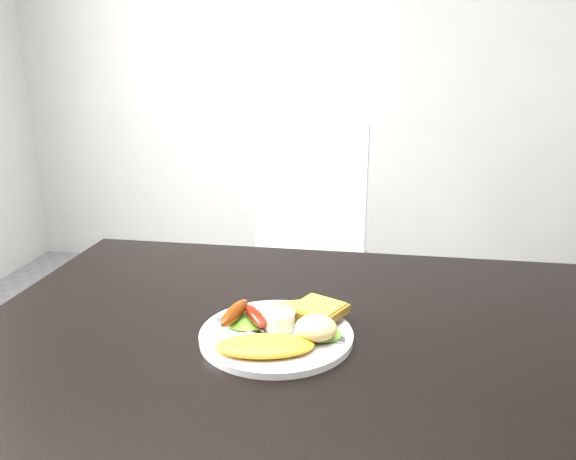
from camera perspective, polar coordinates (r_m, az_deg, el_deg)
room_back_panel at (r=3.13m, az=8.15°, el=19.86°), size 4.00×0.04×2.70m
dining_table at (r=1.00m, az=3.07°, el=-10.82°), size 1.20×0.80×0.04m
dining_chair at (r=2.03m, az=1.51°, el=-4.34°), size 0.45×0.45×0.05m
person at (r=1.60m, az=-4.51°, el=3.63°), size 0.67×0.52×1.65m
plate at (r=0.95m, az=-1.20°, el=-10.64°), size 0.25×0.25×0.01m
lettuce_left at (r=0.97m, az=-4.00°, el=-9.13°), size 0.11×0.10×0.01m
lettuce_right at (r=0.93m, az=3.34°, el=-10.49°), size 0.08×0.07×0.01m
omelette at (r=0.88m, az=-2.39°, el=-11.67°), size 0.17×0.10×0.02m
sausage_a at (r=0.97m, az=-5.45°, el=-8.36°), size 0.04×0.11×0.03m
sausage_b at (r=0.95m, az=-3.34°, el=-8.72°), size 0.07×0.09×0.02m
ramekin at (r=0.94m, az=-0.87°, el=-9.14°), size 0.06×0.06×0.03m
toast_a at (r=0.99m, az=1.49°, el=-8.43°), size 0.10×0.10×0.01m
toast_b at (r=0.97m, az=3.04°, el=-8.16°), size 0.11×0.11×0.01m
potato_salad at (r=0.91m, az=2.88°, el=-9.89°), size 0.08×0.08×0.04m
fork at (r=0.94m, az=-3.14°, el=-10.31°), size 0.16×0.08×0.00m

